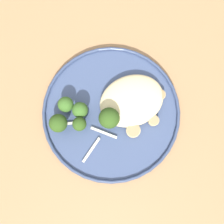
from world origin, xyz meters
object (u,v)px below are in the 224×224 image
(seared_scallop_rear_pale, at_px, (160,95))
(seared_scallop_tilted_round, at_px, (154,121))
(broccoli_floret_near_rim, at_px, (66,105))
(broccoli_floret_center_pile, at_px, (80,110))
(seared_scallop_left_edge, at_px, (133,131))
(broccoli_floret_beside_noodles, at_px, (58,122))
(seared_scallop_large_seared, at_px, (117,118))
(broccoli_floret_tall_stalk, at_px, (109,118))
(dinner_plate, at_px, (112,113))
(broccoli_floret_small_sprig, at_px, (80,124))
(seared_scallop_on_noodles, at_px, (136,106))

(seared_scallop_rear_pale, bearing_deg, seared_scallop_tilted_round, -127.46)
(broccoli_floret_near_rim, xyz_separation_m, broccoli_floret_center_pile, (0.02, -0.02, 0.00))
(seared_scallop_left_edge, distance_m, broccoli_floret_beside_noodles, 0.15)
(seared_scallop_left_edge, distance_m, broccoli_floret_center_pile, 0.12)
(seared_scallop_large_seared, xyz_separation_m, broccoli_floret_beside_noodles, (-0.11, 0.04, 0.02))
(seared_scallop_tilted_round, distance_m, broccoli_floret_center_pile, 0.15)
(seared_scallop_tilted_round, bearing_deg, broccoli_floret_tall_stalk, 156.44)
(dinner_plate, xyz_separation_m, broccoli_floret_tall_stalk, (-0.01, -0.01, 0.04))
(dinner_plate, relative_size, seared_scallop_tilted_round, 13.17)
(seared_scallop_rear_pale, bearing_deg, dinner_plate, 176.93)
(broccoli_floret_tall_stalk, distance_m, broccoli_floret_near_rim, 0.09)
(seared_scallop_tilted_round, xyz_separation_m, broccoli_floret_small_sprig, (-0.14, 0.05, 0.02))
(dinner_plate, height_order, broccoli_floret_small_sprig, broccoli_floret_small_sprig)
(broccoli_floret_center_pile, bearing_deg, broccoli_floret_near_rim, 136.08)
(seared_scallop_on_noodles, xyz_separation_m, broccoli_floret_near_rim, (-0.13, 0.06, 0.02))
(seared_scallop_on_noodles, height_order, broccoli_floret_tall_stalk, broccoli_floret_tall_stalk)
(seared_scallop_left_edge, distance_m, broccoli_floret_small_sprig, 0.11)
(seared_scallop_on_noodles, xyz_separation_m, broccoli_floret_beside_noodles, (-0.16, 0.03, 0.02))
(broccoli_floret_near_rim, relative_size, broccoli_floret_beside_noodles, 0.86)
(seared_scallop_large_seared, bearing_deg, seared_scallop_left_edge, -60.81)
(broccoli_floret_tall_stalk, height_order, broccoli_floret_near_rim, broccoli_floret_tall_stalk)
(seared_scallop_left_edge, bearing_deg, broccoli_floret_near_rim, 136.87)
(seared_scallop_left_edge, bearing_deg, broccoli_floret_center_pile, 137.09)
(seared_scallop_tilted_round, distance_m, broccoli_floret_near_rim, 0.18)
(seared_scallop_left_edge, distance_m, broccoli_floret_near_rim, 0.15)
(seared_scallop_on_noodles, height_order, seared_scallop_rear_pale, same)
(seared_scallop_large_seared, bearing_deg, seared_scallop_on_noodles, 6.96)
(seared_scallop_left_edge, xyz_separation_m, broccoli_floret_center_pile, (-0.08, 0.08, 0.02))
(dinner_plate, distance_m, broccoli_floret_near_rim, 0.10)
(dinner_plate, xyz_separation_m, broccoli_floret_center_pile, (-0.06, 0.03, 0.03))
(broccoli_floret_near_rim, xyz_separation_m, broccoli_floret_beside_noodles, (-0.03, -0.03, 0.01))
(seared_scallop_on_noodles, relative_size, seared_scallop_tilted_round, 1.35)
(seared_scallop_left_edge, xyz_separation_m, broccoli_floret_near_rim, (-0.11, 0.10, 0.02))
(dinner_plate, distance_m, broccoli_floret_tall_stalk, 0.05)
(seared_scallop_rear_pale, xyz_separation_m, broccoli_floret_near_rim, (-0.19, 0.05, 0.02))
(broccoli_floret_near_rim, bearing_deg, dinner_plate, -30.23)
(seared_scallop_rear_pale, distance_m, broccoli_floret_beside_noodles, 0.22)
(seared_scallop_rear_pale, relative_size, seared_scallop_tilted_round, 1.01)
(broccoli_floret_small_sprig, bearing_deg, seared_scallop_tilted_round, -18.85)
(broccoli_floret_small_sprig, xyz_separation_m, broccoli_floret_near_rim, (-0.01, 0.05, -0.00))
(broccoli_floret_small_sprig, relative_size, broccoli_floret_near_rim, 1.10)
(broccoli_floret_tall_stalk, relative_size, broccoli_floret_near_rim, 1.36)
(seared_scallop_left_edge, bearing_deg, broccoli_floret_beside_noodles, 151.31)
(seared_scallop_on_noodles, distance_m, broccoli_floret_near_rim, 0.14)
(seared_scallop_left_edge, relative_size, broccoli_floret_beside_noodles, 0.54)
(broccoli_floret_tall_stalk, bearing_deg, seared_scallop_on_noodles, 3.87)
(seared_scallop_left_edge, bearing_deg, broccoli_floret_tall_stalk, 133.03)
(dinner_plate, relative_size, broccoli_floret_beside_noodles, 5.39)
(seared_scallop_on_noodles, bearing_deg, seared_scallop_left_edge, -120.95)
(seared_scallop_on_noodles, xyz_separation_m, broccoli_floret_small_sprig, (-0.12, 0.01, 0.02))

